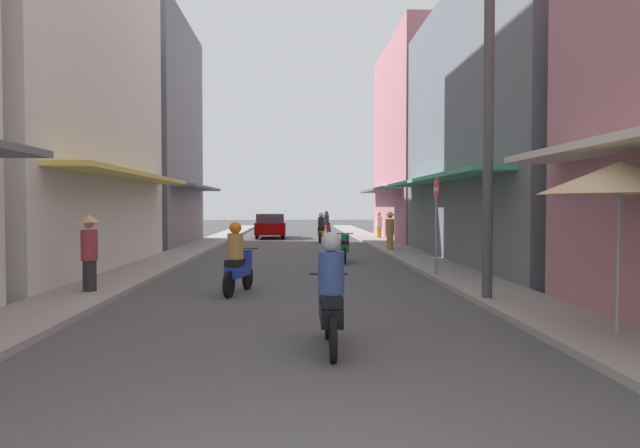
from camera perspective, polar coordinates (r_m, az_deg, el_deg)
The scene contains 19 objects.
ground_plane at distance 24.02m, azimuth -2.61°, elevation -2.74°, with size 108.59×108.59×0.00m, color #4C4C4F.
sidewalk_left at distance 24.42m, azimuth -12.91°, elevation -2.57°, with size 1.60×57.36×0.12m, color #9E9991.
sidewalk_right at distance 24.40m, azimuth 7.70°, elevation -2.54°, with size 1.60×57.36×0.12m, color #9E9991.
building_left_mid at distance 19.45m, azimuth -28.90°, elevation 18.15°, with size 7.05×11.10×14.92m.
building_left_far at distance 29.04m, azimuth -19.10°, elevation 8.66°, with size 7.05×8.81×10.84m.
building_right_mid at distance 20.60m, azimuth 20.97°, elevation 9.22°, with size 7.05×13.44×9.22m.
building_right_far at distance 32.52m, azimuth 12.08°, elevation 8.05°, with size 7.05×10.73×10.93m.
motorbike_red at distance 38.59m, azimuth 0.57°, elevation 0.04°, with size 0.74×1.75×1.58m.
motorbike_black at distance 7.56m, azimuth 1.06°, elevation -7.40°, with size 0.55×1.81×1.58m.
motorbike_blue at distance 12.46m, azimuth -8.26°, elevation -3.77°, with size 0.65×1.78×1.58m.
motorbike_orange at distance 29.74m, azimuth 0.18°, elevation -0.50°, with size 0.62×1.79×1.58m.
motorbike_green at distance 19.23m, azimuth 2.53°, elevation -2.38°, with size 0.55×1.81×0.96m.
parked_car at distance 33.79m, azimuth -5.07°, elevation -0.17°, with size 1.93×4.17×1.45m.
pedestrian_crossing at distance 12.85m, azimuth -22.27°, elevation -2.50°, with size 0.44×0.44×1.73m.
pedestrian_far at distance 23.48m, azimuth 7.08°, elevation -0.53°, with size 0.44×0.44×1.69m.
pedestrian_foreground at distance 32.25m, azimuth 5.98°, elevation -0.19°, with size 0.34×0.34×1.57m.
vendor_umbrella at distance 8.86m, azimuth 28.01°, elevation 4.12°, with size 2.19×2.19×2.53m.
utility_pole at distance 11.62m, azimuth 16.66°, elevation 10.57°, with size 0.20×1.20×7.24m.
street_sign_no_entry at distance 14.93m, azimuth 11.67°, elevation 1.03°, with size 0.07×0.60×2.65m.
Camera 1 is at (0.07, -3.27, 1.92)m, focal length 31.69 mm.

